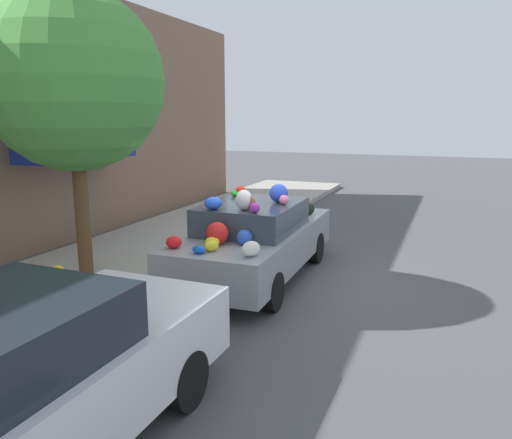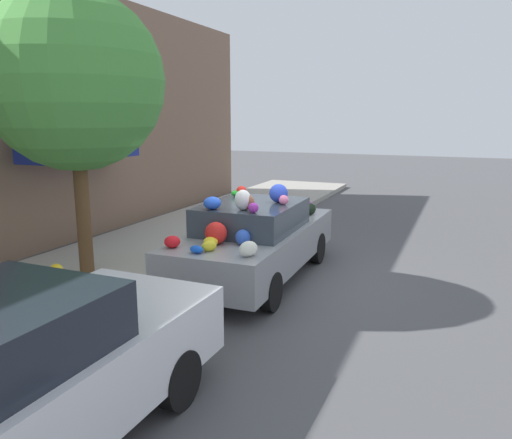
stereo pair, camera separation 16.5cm
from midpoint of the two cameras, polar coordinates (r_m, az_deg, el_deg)
The scene contains 7 objects.
ground_plane at distance 8.92m, azimuth -0.61°, elevation -6.69°, with size 60.00×60.00×0.00m, color #4C4C4F.
sidewalk_curb at distance 10.19m, azimuth -14.83°, elevation -4.29°, with size 24.00×3.20×0.15m.
building_facade at distance 11.32m, azimuth -24.73°, elevation 10.58°, with size 18.00×1.20×5.65m.
street_tree at distance 8.71m, azimuth -20.73°, elevation 14.59°, with size 2.89×2.89×4.67m.
fire_hydrant at distance 7.40m, azimuth -22.17°, elevation -7.47°, with size 0.20×0.20×0.70m.
art_car at distance 8.66m, azimuth -0.66°, elevation -2.18°, with size 4.31×1.77×1.70m.
parked_car_plain at distance 4.48m, azimuth -27.78°, elevation -17.13°, with size 4.38×1.74×1.48m.
Camera 1 is at (-7.85, -3.15, 2.82)m, focal length 35.00 mm.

